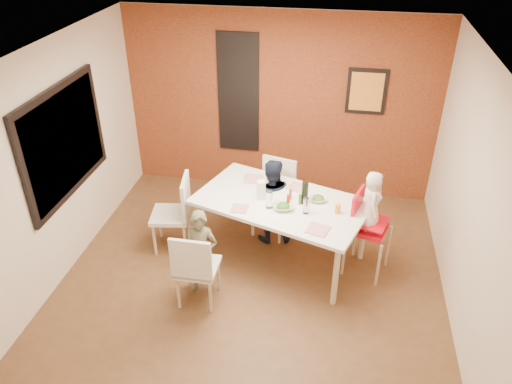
% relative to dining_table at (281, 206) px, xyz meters
% --- Properties ---
extents(ground, '(4.50, 4.50, 0.00)m').
position_rel_dining_table_xyz_m(ground, '(-0.27, -0.50, -0.76)').
color(ground, brown).
rests_on(ground, ground).
extents(ceiling, '(4.50, 4.50, 0.02)m').
position_rel_dining_table_xyz_m(ceiling, '(-0.27, -0.50, 1.94)').
color(ceiling, silver).
rests_on(ceiling, wall_back).
extents(wall_back, '(4.50, 0.02, 2.70)m').
position_rel_dining_table_xyz_m(wall_back, '(-0.27, 1.75, 0.59)').
color(wall_back, beige).
rests_on(wall_back, ground).
extents(wall_front, '(4.50, 0.02, 2.70)m').
position_rel_dining_table_xyz_m(wall_front, '(-0.27, -2.75, 0.59)').
color(wall_front, beige).
rests_on(wall_front, ground).
extents(wall_left, '(0.02, 4.50, 2.70)m').
position_rel_dining_table_xyz_m(wall_left, '(-2.52, -0.50, 0.59)').
color(wall_left, beige).
rests_on(wall_left, ground).
extents(wall_right, '(0.02, 4.50, 2.70)m').
position_rel_dining_table_xyz_m(wall_right, '(1.98, -0.50, 0.59)').
color(wall_right, beige).
rests_on(wall_right, ground).
extents(brick_accent_wall, '(4.50, 0.02, 2.70)m').
position_rel_dining_table_xyz_m(brick_accent_wall, '(-0.27, 1.73, 0.59)').
color(brick_accent_wall, maroon).
rests_on(brick_accent_wall, ground).
extents(picture_window_frame, '(0.05, 1.70, 1.30)m').
position_rel_dining_table_xyz_m(picture_window_frame, '(-2.49, -0.30, 0.79)').
color(picture_window_frame, black).
rests_on(picture_window_frame, wall_left).
extents(picture_window_pane, '(0.02, 1.55, 1.15)m').
position_rel_dining_table_xyz_m(picture_window_pane, '(-2.48, -0.30, 0.79)').
color(picture_window_pane, black).
rests_on(picture_window_pane, wall_left).
extents(glassblock_strip, '(0.55, 0.03, 1.70)m').
position_rel_dining_table_xyz_m(glassblock_strip, '(-0.87, 1.71, 0.74)').
color(glassblock_strip, silver).
rests_on(glassblock_strip, wall_back).
extents(glassblock_surround, '(0.60, 0.03, 1.76)m').
position_rel_dining_table_xyz_m(glassblock_surround, '(-0.87, 1.71, 0.74)').
color(glassblock_surround, black).
rests_on(glassblock_surround, wall_back).
extents(art_print_frame, '(0.54, 0.03, 0.64)m').
position_rel_dining_table_xyz_m(art_print_frame, '(0.93, 1.71, 0.89)').
color(art_print_frame, black).
rests_on(art_print_frame, wall_back).
extents(art_print_canvas, '(0.44, 0.01, 0.54)m').
position_rel_dining_table_xyz_m(art_print_canvas, '(0.93, 1.69, 0.89)').
color(art_print_canvas, gold).
rests_on(art_print_canvas, wall_back).
extents(dining_table, '(2.26, 1.71, 0.84)m').
position_rel_dining_table_xyz_m(dining_table, '(0.00, 0.00, 0.00)').
color(dining_table, white).
rests_on(dining_table, ground).
extents(chair_near, '(0.45, 0.45, 0.97)m').
position_rel_dining_table_xyz_m(chair_near, '(-0.80, -1.01, -0.22)').
color(chair_near, silver).
rests_on(chair_near, ground).
extents(chair_far, '(0.59, 0.59, 1.03)m').
position_rel_dining_table_xyz_m(chair_far, '(-0.15, 0.60, -0.19)').
color(chair_far, beige).
rests_on(chair_far, ground).
extents(chair_left, '(0.54, 0.54, 1.02)m').
position_rel_dining_table_xyz_m(chair_left, '(-1.32, -0.01, -0.19)').
color(chair_left, white).
rests_on(chair_left, ground).
extents(high_chair, '(0.56, 0.56, 1.08)m').
position_rel_dining_table_xyz_m(high_chair, '(1.01, -0.06, -0.11)').
color(high_chair, red).
rests_on(high_chair, ground).
extents(child_near, '(0.39, 0.26, 1.07)m').
position_rel_dining_table_xyz_m(child_near, '(-0.80, -0.77, -0.23)').
color(child_near, brown).
rests_on(child_near, ground).
extents(child_far, '(0.66, 0.57, 1.17)m').
position_rel_dining_table_xyz_m(child_far, '(-0.18, 0.36, -0.18)').
color(child_far, black).
rests_on(child_far, ground).
extents(toddler, '(0.26, 0.37, 0.72)m').
position_rel_dining_table_xyz_m(toddler, '(1.04, -0.08, 0.24)').
color(toddler, white).
rests_on(toddler, high_chair).
extents(plate_near_left, '(0.20, 0.20, 0.01)m').
position_rel_dining_table_xyz_m(plate_near_left, '(-0.46, -0.26, 0.08)').
color(plate_near_left, silver).
rests_on(plate_near_left, dining_table).
extents(plate_far_mid, '(0.28, 0.28, 0.01)m').
position_rel_dining_table_xyz_m(plate_far_mid, '(0.15, 0.34, 0.08)').
color(plate_far_mid, white).
rests_on(plate_far_mid, dining_table).
extents(plate_near_right, '(0.29, 0.29, 0.01)m').
position_rel_dining_table_xyz_m(plate_near_right, '(0.47, -0.52, 0.08)').
color(plate_near_right, white).
rests_on(plate_near_right, dining_table).
extents(plate_far_left, '(0.25, 0.25, 0.01)m').
position_rel_dining_table_xyz_m(plate_far_left, '(-0.42, 0.45, 0.08)').
color(plate_far_left, white).
rests_on(plate_far_left, dining_table).
extents(salad_bowl_a, '(0.29, 0.29, 0.06)m').
position_rel_dining_table_xyz_m(salad_bowl_a, '(0.05, -0.17, 0.10)').
color(salad_bowl_a, silver).
rests_on(salad_bowl_a, dining_table).
extents(salad_bowl_b, '(0.25, 0.25, 0.05)m').
position_rel_dining_table_xyz_m(salad_bowl_b, '(0.44, 0.08, 0.10)').
color(salad_bowl_b, white).
rests_on(salad_bowl_b, dining_table).
extents(wine_bottle, '(0.08, 0.08, 0.29)m').
position_rel_dining_table_xyz_m(wine_bottle, '(0.28, -0.01, 0.22)').
color(wine_bottle, black).
rests_on(wine_bottle, dining_table).
extents(wine_glass_a, '(0.08, 0.08, 0.21)m').
position_rel_dining_table_xyz_m(wine_glass_a, '(-0.12, -0.17, 0.18)').
color(wine_glass_a, white).
rests_on(wine_glass_a, dining_table).
extents(wine_glass_b, '(0.07, 0.07, 0.20)m').
position_rel_dining_table_xyz_m(wine_glass_b, '(0.31, -0.21, 0.17)').
color(wine_glass_b, silver).
rests_on(wine_glass_b, dining_table).
extents(paper_towel_roll, '(0.11, 0.11, 0.24)m').
position_rel_dining_table_xyz_m(paper_towel_roll, '(-0.25, 0.01, 0.19)').
color(paper_towel_roll, white).
rests_on(paper_towel_roll, dining_table).
extents(condiment_red, '(0.04, 0.04, 0.14)m').
position_rel_dining_table_xyz_m(condiment_red, '(0.09, -0.07, 0.14)').
color(condiment_red, red).
rests_on(condiment_red, dining_table).
extents(condiment_green, '(0.03, 0.03, 0.13)m').
position_rel_dining_table_xyz_m(condiment_green, '(0.23, -0.03, 0.14)').
color(condiment_green, '#2E6F25').
rests_on(condiment_green, dining_table).
extents(condiment_brown, '(0.03, 0.03, 0.13)m').
position_rel_dining_table_xyz_m(condiment_brown, '(0.10, 0.06, 0.14)').
color(condiment_brown, brown).
rests_on(condiment_brown, dining_table).
extents(sippy_cup, '(0.06, 0.06, 0.11)m').
position_rel_dining_table_xyz_m(sippy_cup, '(0.67, -0.15, 0.13)').
color(sippy_cup, orange).
rests_on(sippy_cup, dining_table).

